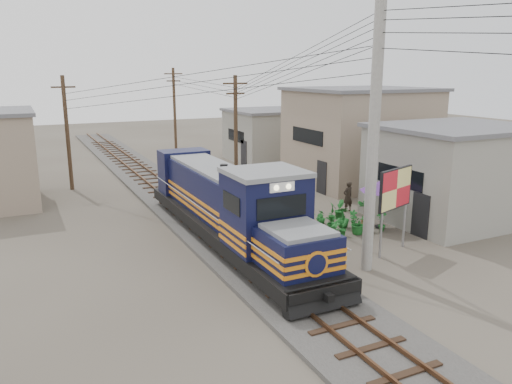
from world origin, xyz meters
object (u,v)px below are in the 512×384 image
vendor (348,197)px  market_umbrella (382,186)px  locomotive (229,207)px  billboard (396,191)px

vendor → market_umbrella: bearing=77.2°
locomotive → market_umbrella: locomotive is taller
market_umbrella → vendor: size_ratio=1.41×
locomotive → market_umbrella: (7.29, -1.04, 0.41)m
market_umbrella → locomotive: bearing=171.9°
locomotive → vendor: bearing=14.2°
market_umbrella → vendor: 3.20m
billboard → market_umbrella: (1.70, 2.82, -0.55)m
billboard → vendor: billboard is taller
billboard → vendor: size_ratio=2.14×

